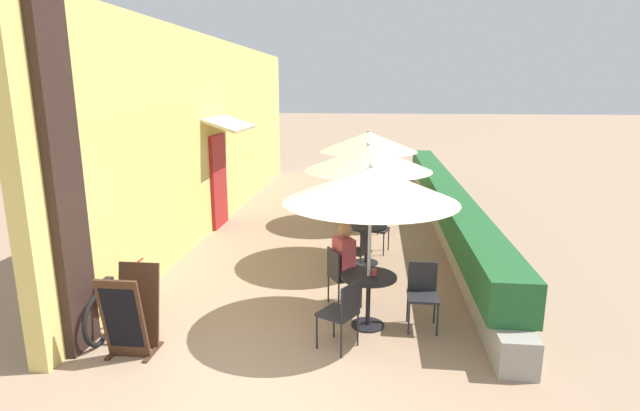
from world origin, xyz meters
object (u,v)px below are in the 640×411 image
(cafe_chair_near_back, at_px, (423,290))
(coffee_cup_mid, at_px, (360,222))
(cafe_chair_near_left, at_px, (340,273))
(cafe_chair_mid_right, at_px, (374,226))
(patio_table_near, at_px, (368,291))
(coffee_cup_far, at_px, (365,192))
(bicycle_leaning, at_px, (120,300))
(patio_table_mid, at_px, (366,237))
(patio_umbrella_far, at_px, (368,142))
(cafe_chair_near_right, at_px, (343,310))
(menu_board, at_px, (131,313))
(patio_table_far, at_px, (367,203))
(patio_umbrella_mid, at_px, (368,158))
(seated_patron_near_left, at_px, (347,260))
(cafe_chair_far_right, at_px, (362,196))
(patio_umbrella_near, at_px, (371,184))
(cafe_chair_mid_left, at_px, (358,248))
(coffee_cup_near, at_px, (374,272))
(cafe_chair_far_left, at_px, (373,210))

(cafe_chair_near_back, height_order, coffee_cup_mid, cafe_chair_near_back)
(cafe_chair_near_left, distance_m, cafe_chair_mid_right, 2.63)
(patio_table_near, xyz_separation_m, coffee_cup_far, (-0.17, 5.26, 0.25))
(bicycle_leaning, bearing_deg, patio_table_mid, 41.00)
(bicycle_leaning, bearing_deg, patio_umbrella_far, 60.07)
(cafe_chair_near_right, height_order, menu_board, menu_board)
(cafe_chair_near_right, xyz_separation_m, patio_table_mid, (0.22, 3.12, -0.01))
(patio_table_mid, distance_m, patio_table_far, 2.73)
(patio_table_mid, height_order, coffee_cup_mid, coffee_cup_mid)
(cafe_chair_near_back, xyz_separation_m, cafe_chair_mid_right, (-0.66, 3.10, 0.00))
(patio_table_near, height_order, patio_umbrella_mid, patio_umbrella_mid)
(seated_patron_near_left, bearing_deg, coffee_cup_far, 148.72)
(patio_table_near, distance_m, cafe_chair_far_right, 5.90)
(patio_table_near, bearing_deg, seated_patron_near_left, 116.57)
(cafe_chair_near_left, height_order, coffee_cup_far, cafe_chair_near_left)
(patio_umbrella_near, xyz_separation_m, patio_umbrella_mid, (-0.07, 2.47, 0.00))
(cafe_chair_mid_left, bearing_deg, coffee_cup_near, -155.07)
(patio_umbrella_near, height_order, patio_umbrella_mid, same)
(coffee_cup_far, bearing_deg, coffee_cup_near, -87.44)
(cafe_chair_far_right, height_order, menu_board, menu_board)
(cafe_chair_near_right, bearing_deg, cafe_chair_near_left, 36.15)
(cafe_chair_near_back, height_order, patio_umbrella_mid, patio_umbrella_mid)
(patio_umbrella_near, xyz_separation_m, cafe_chair_near_left, (-0.42, 0.58, -1.41))
(bicycle_leaning, bearing_deg, cafe_chair_far_left, 55.50)
(coffee_cup_near, bearing_deg, coffee_cup_far, 92.56)
(patio_table_near, bearing_deg, menu_board, -160.39)
(coffee_cup_mid, relative_size, bicycle_leaning, 0.05)
(patio_umbrella_mid, relative_size, coffee_cup_mid, 24.73)
(coffee_cup_near, xyz_separation_m, cafe_chair_far_right, (-0.31, 5.88, -0.24))
(patio_table_mid, bearing_deg, seated_patron_near_left, -97.62)
(cafe_chair_mid_left, height_order, patio_umbrella_far, patio_umbrella_far)
(coffee_cup_mid, xyz_separation_m, patio_table_far, (0.07, 2.65, -0.25))
(cafe_chair_near_right, relative_size, cafe_chair_far_right, 1.00)
(cafe_chair_mid_right, bearing_deg, menu_board, -18.04)
(patio_umbrella_mid, distance_m, cafe_chair_mid_left, 1.58)
(cafe_chair_near_back, bearing_deg, cafe_chair_near_right, 36.15)
(coffee_cup_near, xyz_separation_m, patio_umbrella_mid, (-0.14, 2.45, 1.17))
(coffee_cup_near, bearing_deg, patio_umbrella_near, -163.39)
(patio_umbrella_near, distance_m, seated_patron_near_left, 1.43)
(patio_umbrella_mid, bearing_deg, cafe_chair_near_right, -94.08)
(cafe_chair_mid_left, bearing_deg, patio_table_far, 14.82)
(cafe_chair_mid_right, height_order, cafe_chair_far_left, same)
(bicycle_leaning, bearing_deg, cafe_chair_near_back, 5.73)
(cafe_chair_near_back, xyz_separation_m, patio_umbrella_far, (-0.82, 5.12, 1.41))
(patio_table_near, distance_m, bicycle_leaning, 3.31)
(cafe_chair_mid_right, xyz_separation_m, coffee_cup_far, (-0.22, 2.09, 0.24))
(seated_patron_near_left, relative_size, coffee_cup_near, 13.89)
(patio_table_mid, relative_size, menu_board, 0.71)
(cafe_chair_near_left, distance_m, patio_umbrella_mid, 2.38)
(cafe_chair_mid_left, distance_m, cafe_chair_mid_right, 1.43)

